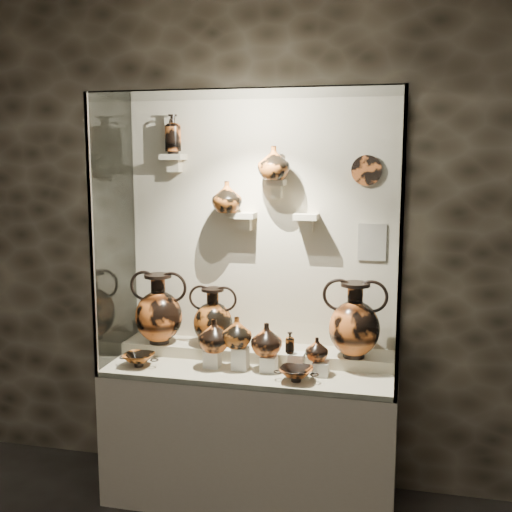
{
  "coord_description": "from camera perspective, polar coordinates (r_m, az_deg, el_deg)",
  "views": [
    {
      "loc": [
        0.87,
        -1.33,
        2.07
      ],
      "look_at": [
        0.02,
        2.22,
        1.48
      ],
      "focal_mm": 45.0,
      "sensor_mm": 36.0,
      "label": 1
    }
  ],
  "objects": [
    {
      "name": "wall_back",
      "position": [
        3.96,
        0.64,
        2.27
      ],
      "size": [
        5.0,
        0.02,
        3.2
      ],
      "primitive_type": "cube",
      "color": "#2C251B",
      "rests_on": "ground"
    },
    {
      "name": "info_placard",
      "position": [
        3.85,
        10.27,
        1.22
      ],
      "size": [
        0.17,
        0.01,
        0.22
      ],
      "primitive_type": "cube",
      "color": "beige",
      "rests_on": "back_panel"
    },
    {
      "name": "amphora_right",
      "position": [
        3.76,
        8.76,
        -5.62
      ],
      "size": [
        0.39,
        0.39,
        0.45
      ],
      "primitive_type": null,
      "rotation": [
        0.0,
        0.0,
        0.09
      ],
      "color": "#BE5C24",
      "rests_on": "rear_tier"
    },
    {
      "name": "glass_top",
      "position": [
        3.64,
        -0.5,
        14.24
      ],
      "size": [
        1.7,
        0.6,
        0.01
      ],
      "primitive_type": "cube",
      "color": "white",
      "rests_on": "back_panel"
    },
    {
      "name": "plinth",
      "position": [
        3.98,
        -0.46,
        -15.68
      ],
      "size": [
        1.7,
        0.6,
        0.8
      ],
      "primitive_type": "cube",
      "color": "beige",
      "rests_on": "floor"
    },
    {
      "name": "rear_tier",
      "position": [
        3.98,
        0.15,
        -8.76
      ],
      "size": [
        1.7,
        0.25,
        0.1
      ],
      "primitive_type": "cube",
      "color": "#B7AB8E",
      "rests_on": "plinth"
    },
    {
      "name": "bracket_cb",
      "position": [
        3.84,
        1.84,
        6.54
      ],
      "size": [
        0.1,
        0.12,
        0.04
      ],
      "primitive_type": "cube",
      "color": "beige",
      "rests_on": "back_panel"
    },
    {
      "name": "wall_plate",
      "position": [
        3.81,
        9.81,
        7.51
      ],
      "size": [
        0.18,
        0.02,
        0.18
      ],
      "primitive_type": "cylinder",
      "rotation": [
        1.57,
        0.0,
        0.0
      ],
      "color": "#BD5A25",
      "rests_on": "back_panel"
    },
    {
      "name": "ovoid_vase_b",
      "position": [
        3.79,
        1.59,
        8.27
      ],
      "size": [
        0.25,
        0.25,
        0.2
      ],
      "primitive_type": "imported",
      "rotation": [
        0.0,
        0.0,
        0.41
      ],
      "color": "#9B4E1B",
      "rests_on": "bracket_cb"
    },
    {
      "name": "front_tier",
      "position": [
        3.83,
        -0.46,
        -10.03
      ],
      "size": [
        1.68,
        0.58,
        0.03
      ],
      "primitive_type": "cube",
      "color": "#B7AB8E",
      "rests_on": "plinth"
    },
    {
      "name": "glass_left",
      "position": [
        3.94,
        -12.52,
        2.02
      ],
      "size": [
        0.01,
        0.6,
        1.6
      ],
      "primitive_type": "cube",
      "color": "white",
      "rests_on": "plinth"
    },
    {
      "name": "bracket_ca",
      "position": [
        3.89,
        -1.06,
        3.64
      ],
      "size": [
        0.14,
        0.12,
        0.04
      ],
      "primitive_type": "cube",
      "color": "beige",
      "rests_on": "back_panel"
    },
    {
      "name": "pedestal_b",
      "position": [
        3.77,
        -1.4,
        -9.07
      ],
      "size": [
        0.09,
        0.09,
        0.13
      ],
      "primitive_type": "cube",
      "color": "silver",
      "rests_on": "front_tier"
    },
    {
      "name": "frame_post_right",
      "position": [
        3.26,
        12.75,
        0.58
      ],
      "size": [
        0.02,
        0.02,
        1.6
      ],
      "primitive_type": "cube",
      "color": "gray",
      "rests_on": "plinth"
    },
    {
      "name": "back_panel",
      "position": [
        3.95,
        0.62,
        2.26
      ],
      "size": [
        1.7,
        0.03,
        1.6
      ],
      "primitive_type": "cube",
      "color": "beige",
      "rests_on": "plinth"
    },
    {
      "name": "pedestal_a",
      "position": [
        3.82,
        -3.89,
        -9.08
      ],
      "size": [
        0.09,
        0.09,
        0.1
      ],
      "primitive_type": "cube",
      "color": "silver",
      "rests_on": "front_tier"
    },
    {
      "name": "kylix_left",
      "position": [
        3.88,
        -10.36,
        -8.96
      ],
      "size": [
        0.25,
        0.22,
        0.09
      ],
      "primitive_type": null,
      "rotation": [
        0.0,
        0.0,
        0.12
      ],
      "color": "#9B4E1B",
      "rests_on": "front_tier"
    },
    {
      "name": "ovoid_vase_a",
      "position": [
        3.87,
        -2.59,
        5.27
      ],
      "size": [
        0.2,
        0.2,
        0.19
      ],
      "primitive_type": "imported",
      "rotation": [
        0.0,
        0.0,
        0.09
      ],
      "color": "#9B4E1B",
      "rests_on": "bracket_ca"
    },
    {
      "name": "jug_b",
      "position": [
        3.73,
        -1.71,
        -6.78
      ],
      "size": [
        0.2,
        0.2,
        0.18
      ],
      "primitive_type": "imported",
      "rotation": [
        0.0,
        0.0,
        0.15
      ],
      "color": "#9B4E1B",
      "rests_on": "pedestal_b"
    },
    {
      "name": "pedestal_e",
      "position": [
        3.69,
        5.78,
        -9.92
      ],
      "size": [
        0.09,
        0.09,
        0.08
      ],
      "primitive_type": "cube",
      "color": "silver",
      "rests_on": "front_tier"
    },
    {
      "name": "amphora_mid",
      "position": [
        3.96,
        -3.84,
        -5.39
      ],
      "size": [
        0.35,
        0.35,
        0.36
      ],
      "primitive_type": null,
      "rotation": [
        0.0,
        0.0,
        0.24
      ],
      "color": "#9B4E1B",
      "rests_on": "rear_tier"
    },
    {
      "name": "jug_e",
      "position": [
        3.67,
        5.43,
        -8.25
      ],
      "size": [
        0.16,
        0.16,
        0.14
      ],
      "primitive_type": "imported",
      "rotation": [
        0.0,
        0.0,
        0.23
      ],
      "color": "#BE5C24",
      "rests_on": "pedestal_e"
    },
    {
      "name": "pedestal_c",
      "position": [
        3.74,
        1.16,
        -9.55
      ],
      "size": [
        0.09,
        0.09,
        0.09
      ],
      "primitive_type": "cube",
      "color": "silver",
      "rests_on": "front_tier"
    },
    {
      "name": "glass_right",
      "position": [
        3.54,
        12.92,
        1.25
      ],
      "size": [
        0.01,
        0.6,
        1.6
      ],
      "primitive_type": "cube",
      "color": "white",
      "rests_on": "plinth"
    },
    {
      "name": "bracket_ul",
      "position": [
        4.01,
        -7.38,
        8.73
      ],
      "size": [
        0.14,
        0.12,
        0.04
      ],
      "primitive_type": "cube",
      "color": "beige",
      "rests_on": "back_panel"
    },
    {
      "name": "glass_front",
      "position": [
        3.37,
        -1.7,
        1.07
      ],
      "size": [
        1.7,
        0.01,
        1.6
      ],
      "primitive_type": "cube",
      "color": "white",
      "rests_on": "plinth"
    },
    {
      "name": "lekythos_small",
      "position": [
        3.66,
        3.03,
        -7.59
      ],
      "size": [
        0.08,
        0.08,
        0.14
      ],
      "primitive_type": null,
      "rotation": [
        0.0,
        0.0,
        -0.34
      ],
      "color": "#9B4E1B",
      "rests_on": "pedestal_d"
    },
    {
      "name": "jug_a",
      "position": [
        3.76,
        -3.73,
        -7.05
      ],
      "size": [
        0.21,
        0.21,
        0.19
      ],
      "primitive_type": "imported",
      "rotation": [
        0.0,
        0.0,
        0.15
      ],
      "color": "#BE5C24",
      "rests_on": "pedestal_a"
    },
    {
      "name": "amphora_left",
      "position": [
        4.03,
        -8.64,
        -4.63
      ],
      "size": [
        0.41,
        0.41,
        0.44
      ],
      "primitive_type": null,
      "rotation": [
        0.0,
        0.0,
        0.17
      ],
      "color": "#BE5C24",
      "rests_on": "rear_tier"
    },
    {
      "name": "kylix_right",
      "position": [
        3.59,
        3.6,
        -10.34
      ],
      "size": [
        0.26,
        0.23,
        0.09
      ],
      "primitive_type": null,
      "rotation": [
        0.0,
        0.0,
        -0.15
      ],
      "color": "#BE5C24",
      "rests_on": "front_tier"
    },
    {
      "name": "frame_post_left",
      "position": [
        3.68,
        -14.4,
        1.47
      ],
      "size": [
        0.02,
        0.02,
        1.6
      ],
      "primitive_type": "cube",
      "color": "gray",
      "rests_on": "plinth"
    },
    {
      "name": "jug_c",
      "position": [
        3.71,
        0.94,
        -7.41
      ],
      "size": [
        0.2,
        0.2,
        0.19
      ],
      "primitive_type": "imported",
      "rotation": [
        0.0,
        0.0,
        0.1
      ],
      "color": "#BE5C24",
      "rests_on": "pedestal_c"
    },
    {
      "name": "pedestal_d",
      "position": [
        3.71,
        3.61,
        -9.49
      ],
      "size": [
        0.09,
        0.09,
        0.12
      ],
      "primitive_type": "cube",
      "color": "silver",
      "rests_on": "front_tier"
    },
    {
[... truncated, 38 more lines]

